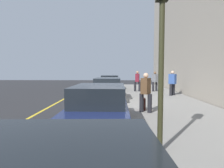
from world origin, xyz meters
TOP-DOWN VIEW (x-y plane):
  - ground_plane at (0.00, 0.00)m, footprint 56.00×56.00m
  - sidewalk at (0.00, -3.30)m, footprint 28.00×4.60m
  - lane_stripe_centre at (0.00, 3.20)m, footprint 28.00×0.14m
  - snow_bank_curb at (-0.27, -0.70)m, footprint 6.24×0.56m
  - parked_car_navy at (-5.23, 0.09)m, footprint 4.69×1.93m
  - parked_car_silver at (1.10, 0.11)m, footprint 4.78×1.91m
  - parked_car_black at (7.58, 0.18)m, footprint 4.35×1.94m
  - pedestrian_grey_coat at (5.66, -3.84)m, footprint 0.55×0.52m
  - pedestrian_blue_coat at (2.80, -4.57)m, footprint 0.56×0.56m
  - pedestrian_brown_coat at (-3.10, -1.75)m, footprint 0.55×0.52m
  - pedestrian_burgundy_coat at (5.57, -2.29)m, footprint 0.54×0.57m
  - traffic_light_pole at (-7.28, -1.45)m, footprint 0.35×0.26m
  - rolling_suitcase at (-2.60, -1.69)m, footprint 0.34×0.22m

SIDE VIEW (x-z plane):
  - ground_plane at x=0.00m, z-range 0.00..0.00m
  - lane_stripe_centre at x=0.00m, z-range 0.00..0.01m
  - sidewalk at x=0.00m, z-range 0.00..0.15m
  - snow_bank_curb at x=-0.27m, z-range 0.00..0.22m
  - rolling_suitcase at x=-2.60m, z-range -0.03..0.88m
  - parked_car_black at x=7.58m, z-range 0.00..1.51m
  - parked_car_navy at x=-5.23m, z-range 0.00..1.51m
  - parked_car_silver at x=1.10m, z-range 0.00..1.52m
  - pedestrian_brown_coat at x=-3.10m, z-range 0.21..1.94m
  - pedestrian_grey_coat at x=5.66m, z-range 0.21..1.94m
  - pedestrian_burgundy_coat at x=5.57m, z-range 0.21..1.99m
  - pedestrian_blue_coat at x=2.80m, z-range 0.21..2.02m
  - traffic_light_pole at x=-7.28m, z-range 0.88..4.93m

